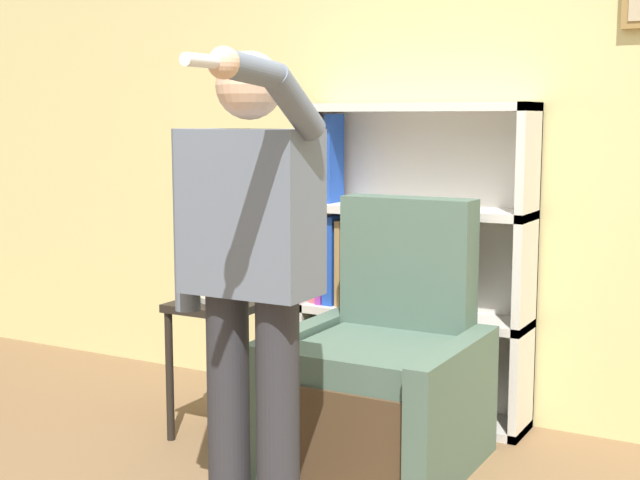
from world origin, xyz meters
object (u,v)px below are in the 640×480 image
Objects in this scene: armchair at (382,380)px; person_standing at (249,264)px; side_table at (219,330)px; bookcase at (394,267)px; table_lamp at (218,241)px.

person_standing reaches higher than armchair.
armchair is 1.76× the size of side_table.
bookcase is at bearing 94.68° from person_standing.
person_standing is at bearing -85.32° from bookcase.
table_lamp is at bearing -129.16° from bookcase.
side_table is 0.41m from table_lamp.
side_table is (-0.56, -0.69, -0.24)m from bookcase.
armchair reaches higher than side_table.
armchair is 0.66× the size of person_standing.
side_table is at bearing 131.28° from person_standing.
table_lamp is at bearing 90.00° from side_table.
armchair is 1.08m from person_standing.
person_standing is (0.12, -1.47, 0.23)m from bookcase.
person_standing is 4.53× the size of table_lamp.
person_standing reaches higher than bookcase.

